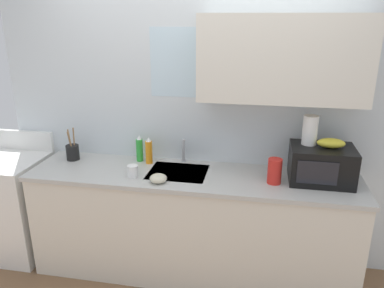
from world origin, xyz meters
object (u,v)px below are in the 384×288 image
(paper_towel_roll, at_px, (310,130))
(microwave, at_px, (321,164))
(dish_soap_bottle_green, at_px, (140,149))
(mug_white, at_px, (133,171))
(stove_range, at_px, (13,205))
(cereal_canister, at_px, (275,171))
(small_bowl, at_px, (158,178))
(utensil_crock, at_px, (73,152))
(banana_bunch, at_px, (331,143))
(dish_soap_bottle_orange, at_px, (149,151))

(paper_towel_roll, bearing_deg, microwave, -27.38)
(dish_soap_bottle_green, distance_m, mug_white, 0.35)
(stove_range, distance_m, dish_soap_bottle_green, 1.30)
(cereal_canister, relative_size, mug_white, 2.00)
(stove_range, bearing_deg, small_bowl, -8.09)
(stove_range, height_order, paper_towel_roll, paper_towel_roll)
(small_bowl, bearing_deg, dish_soap_bottle_green, 124.47)
(small_bowl, bearing_deg, utensil_crock, 159.43)
(microwave, height_order, cereal_canister, microwave)
(dish_soap_bottle_green, bearing_deg, paper_towel_roll, -4.15)
(paper_towel_roll, distance_m, mug_white, 1.37)
(microwave, bearing_deg, dish_soap_bottle_green, 174.13)
(dish_soap_bottle_green, distance_m, cereal_canister, 1.15)
(microwave, bearing_deg, cereal_canister, -163.83)
(banana_bunch, distance_m, mug_white, 1.49)
(utensil_crock, bearing_deg, paper_towel_roll, -0.58)
(microwave, height_order, utensil_crock, utensil_crock)
(microwave, bearing_deg, dish_soap_bottle_orange, 175.25)
(microwave, relative_size, dish_soap_bottle_orange, 2.02)
(mug_white, distance_m, utensil_crock, 0.68)
(cereal_canister, relative_size, utensil_crock, 0.66)
(cereal_canister, xyz_separation_m, mug_white, (-1.07, -0.09, -0.05))
(stove_range, xyz_separation_m, small_bowl, (1.43, -0.20, 0.47))
(dish_soap_bottle_orange, height_order, utensil_crock, utensil_crock)
(stove_range, xyz_separation_m, dish_soap_bottle_green, (1.16, 0.20, 0.55))
(dish_soap_bottle_green, xyz_separation_m, utensil_crock, (-0.58, -0.08, -0.04))
(dish_soap_bottle_green, height_order, utensil_crock, utensil_crock)
(dish_soap_bottle_orange, xyz_separation_m, mug_white, (-0.04, -0.30, -0.06))
(mug_white, bearing_deg, cereal_canister, 4.81)
(stove_range, height_order, dish_soap_bottle_orange, dish_soap_bottle_orange)
(banana_bunch, xyz_separation_m, small_bowl, (-1.24, -0.25, -0.27))
(utensil_crock, bearing_deg, cereal_canister, -5.70)
(dish_soap_bottle_orange, bearing_deg, utensil_crock, -176.39)
(paper_towel_roll, distance_m, utensil_crock, 1.97)
(cereal_canister, relative_size, small_bowl, 1.46)
(dish_soap_bottle_orange, height_order, dish_soap_bottle_green, same)
(utensil_crock, bearing_deg, microwave, -2.00)
(banana_bunch, bearing_deg, microwave, -178.23)
(dish_soap_bottle_orange, bearing_deg, paper_towel_roll, -2.81)
(banana_bunch, height_order, dish_soap_bottle_orange, banana_bunch)
(dish_soap_bottle_orange, height_order, cereal_canister, dish_soap_bottle_orange)
(paper_towel_roll, xyz_separation_m, small_bowl, (-1.09, -0.30, -0.35))
(stove_range, distance_m, cereal_canister, 2.34)
(cereal_canister, distance_m, utensil_crock, 1.71)
(stove_range, relative_size, dish_soap_bottle_orange, 4.73)
(mug_white, relative_size, small_bowl, 0.73)
(mug_white, distance_m, small_bowl, 0.23)
(cereal_canister, distance_m, mug_white, 1.07)
(dish_soap_bottle_orange, distance_m, small_bowl, 0.41)
(microwave, height_order, paper_towel_roll, paper_towel_roll)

